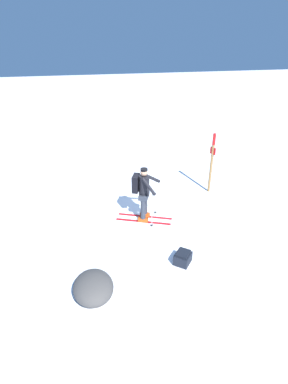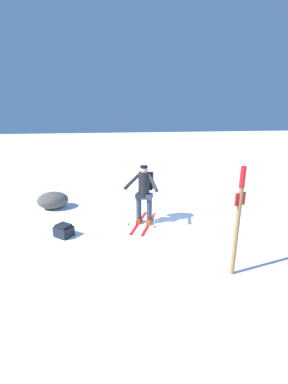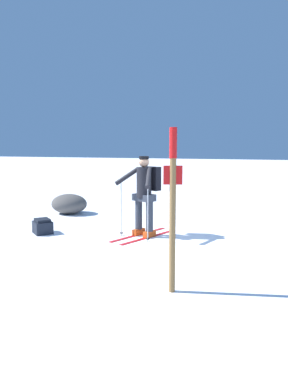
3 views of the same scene
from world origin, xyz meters
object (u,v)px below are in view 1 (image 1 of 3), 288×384
dropped_backpack (183,258)px  rock_boulder (93,287)px  skier (143,191)px  trail_marker (212,159)px

dropped_backpack → rock_boulder: size_ratio=0.55×
skier → rock_boulder: 3.34m
skier → dropped_backpack: skier is taller
skier → trail_marker: bearing=-66.1°
dropped_backpack → trail_marker: size_ratio=0.26×
rock_boulder → skier: bearing=-32.8°
dropped_backpack → trail_marker: 4.25m
dropped_backpack → skier: bearing=11.8°
skier → rock_boulder: size_ratio=1.69×
dropped_backpack → trail_marker: trail_marker is taller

